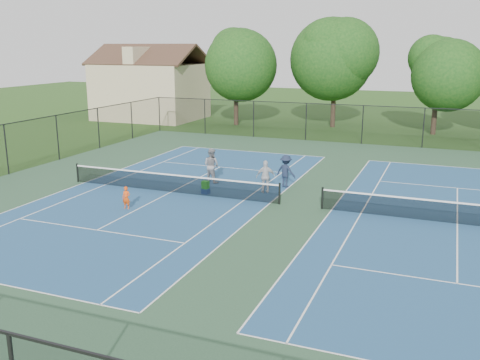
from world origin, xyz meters
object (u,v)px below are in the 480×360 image
at_px(instructor, 211,165).
at_px(bystander_a, 266,177).
at_px(clapboard_house, 151,89).
at_px(bystander_b, 286,171).
at_px(ball_hopper, 205,185).
at_px(tree_back_c, 438,70).
at_px(ball_crate, 206,191).
at_px(tree_back_b, 335,55).
at_px(child_player, 126,198).
at_px(tree_back_a, 236,61).

relative_size(instructor, bystander_a, 1.13).
distance_m(clapboard_house, bystander_b, 30.52).
height_order(bystander_a, ball_hopper, bystander_a).
height_order(tree_back_c, clapboard_house, tree_back_c).
distance_m(ball_crate, ball_hopper, 0.34).
bearing_deg(ball_hopper, bystander_b, 39.22).
xyz_separation_m(clapboard_house, bystander_b, (21.28, -21.76, -2.21)).
distance_m(tree_back_c, ball_hopper, 27.09).
height_order(tree_back_b, bystander_b, tree_back_b).
bearing_deg(child_player, instructor, 69.21).
height_order(tree_back_a, tree_back_b, tree_back_b).
bearing_deg(tree_back_c, child_player, -113.86).
height_order(clapboard_house, bystander_a, clapboard_house).
distance_m(clapboard_house, child_player, 32.39).
distance_m(tree_back_b, clapboard_house, 19.35).
height_order(tree_back_a, tree_back_c, tree_back_a).
bearing_deg(instructor, tree_back_a, -58.41).
distance_m(tree_back_c, ball_crate, 27.16).
bearing_deg(ball_crate, instructor, 106.91).
xyz_separation_m(clapboard_house, instructor, (17.11, -22.30, -2.12)).
relative_size(child_player, instructor, 0.56).
height_order(bystander_a, bystander_b, bystander_b).
relative_size(child_player, bystander_b, 0.61).
bearing_deg(tree_back_c, bystander_b, -107.15).
bearing_deg(ball_crate, tree_back_a, 108.31).
bearing_deg(tree_back_b, ball_crate, -92.67).
xyz_separation_m(child_player, ball_hopper, (2.34, 3.75, -0.05)).
distance_m(tree_back_a, tree_back_b, 9.24).
relative_size(tree_back_a, ball_hopper, 22.81).
relative_size(instructor, ball_crate, 4.85).
bearing_deg(bystander_b, ball_crate, 55.52).
height_order(clapboard_house, ball_crate, clapboard_house).
xyz_separation_m(child_player, instructor, (1.64, 6.05, 0.43)).
bearing_deg(tree_back_c, clapboard_house, -180.00).
bearing_deg(ball_hopper, instructor, 106.91).
distance_m(child_player, ball_hopper, 4.42).
relative_size(tree_back_b, clapboard_house, 0.93).
bearing_deg(ball_crate, ball_hopper, 0.00).
distance_m(tree_back_b, bystander_b, 23.58).
distance_m(tree_back_b, instructor, 24.04).
height_order(tree_back_b, tree_back_c, tree_back_b).
height_order(clapboard_house, bystander_b, clapboard_house).
bearing_deg(ball_crate, bystander_a, 26.05).
xyz_separation_m(tree_back_b, child_player, (-3.54, -29.35, -6.06)).
xyz_separation_m(bystander_a, bystander_b, (0.65, 1.46, 0.03)).
height_order(clapboard_house, instructor, clapboard_house).
xyz_separation_m(bystander_a, ball_hopper, (-2.82, -1.38, -0.37)).
bearing_deg(tree_back_c, ball_crate, -112.51).
height_order(tree_back_a, bystander_b, tree_back_a).
relative_size(tree_back_a, instructor, 4.71).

